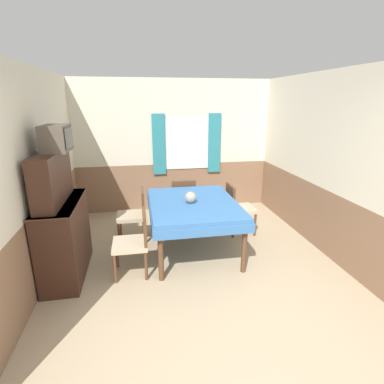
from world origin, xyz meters
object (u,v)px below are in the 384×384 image
chair_left_near (135,240)px  chair_left_far (135,213)px  tv (56,138)px  chair_head_window (183,199)px  chair_right_far (238,206)px  vase (190,197)px  sideboard (62,225)px  dining_table (193,208)px

chair_left_near → chair_left_far: size_ratio=1.00×
tv → chair_head_window: bearing=38.1°
tv → chair_right_far: bearing=17.2°
chair_right_far → vase: size_ratio=5.12×
chair_left_near → chair_left_far: 0.99m
chair_right_far → chair_left_near: bearing=-60.0°
chair_left_far → chair_head_window: size_ratio=1.00×
chair_right_far → sideboard: size_ratio=0.53×
dining_table → chair_head_window: (-0.00, 1.03, -0.20)m
chair_left_far → chair_head_window: (0.86, 0.54, 0.00)m
dining_table → chair_head_window: size_ratio=1.91×
dining_table → sideboard: bearing=-168.6°
chair_right_far → chair_left_near: size_ratio=1.00×
chair_left_near → chair_left_far: same height
chair_head_window → chair_right_far: bearing=-32.2°
chair_right_far → vase: bearing=-59.5°
chair_left_far → chair_left_near: bearing=-180.0°
vase → chair_left_far: bearing=146.6°
dining_table → vase: 0.20m
chair_right_far → vase: vase is taller
dining_table → vase: size_ratio=9.78×
vase → chair_right_far: bearing=30.5°
chair_left_near → sideboard: sideboard is taller
chair_head_window → tv: 2.51m
sideboard → chair_left_far: bearing=43.6°
chair_left_near → chair_head_window: 1.75m
dining_table → chair_head_window: bearing=90.0°
dining_table → chair_head_window: 1.05m
chair_left_near → chair_left_far: bearing=0.0°
chair_right_far → chair_left_far: size_ratio=1.00×
chair_head_window → dining_table: bearing=-90.0°
chair_left_near → sideboard: size_ratio=0.53×
chair_right_far → chair_left_near: (-1.71, -0.99, 0.00)m
chair_left_far → tv: 1.73m
chair_left_far → sideboard: (-0.89, -0.85, 0.22)m
dining_table → sideboard: sideboard is taller
chair_left_near → chair_head_window: (0.86, 1.53, 0.00)m
chair_right_far → chair_left_far: (-1.71, 0.00, 0.00)m
chair_right_far → chair_head_window: 1.01m
chair_left_near → sideboard: 0.93m
sideboard → tv: bearing=49.7°
chair_left_far → chair_head_window: 1.01m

